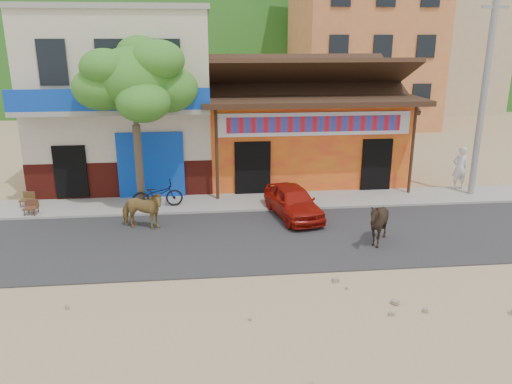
# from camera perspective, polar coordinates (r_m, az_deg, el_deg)

# --- Properties ---
(ground) EXTENTS (120.00, 120.00, 0.00)m
(ground) POSITION_cam_1_polar(r_m,az_deg,el_deg) (13.50, 4.27, -9.38)
(ground) COLOR #9E825B
(ground) RESTS_ON ground
(road) EXTENTS (60.00, 5.00, 0.04)m
(road) POSITION_cam_1_polar(r_m,az_deg,el_deg) (15.74, 2.67, -5.27)
(road) COLOR #28282B
(road) RESTS_ON ground
(sidewalk) EXTENTS (60.00, 2.00, 0.12)m
(sidewalk) POSITION_cam_1_polar(r_m,az_deg,el_deg) (18.97, 1.10, -1.12)
(sidewalk) COLOR gray
(sidewalk) RESTS_ON ground
(dance_club) EXTENTS (8.00, 6.00, 3.60)m
(dance_club) POSITION_cam_1_polar(r_m,az_deg,el_deg) (22.67, 4.92, 6.42)
(dance_club) COLOR orange
(dance_club) RESTS_ON ground
(cafe_building) EXTENTS (7.00, 6.00, 7.00)m
(cafe_building) POSITION_cam_1_polar(r_m,az_deg,el_deg) (22.25, -14.61, 10.16)
(cafe_building) COLOR beige
(cafe_building) RESTS_ON ground
(apartment_front) EXTENTS (9.00, 9.00, 12.00)m
(apartment_front) POSITION_cam_1_polar(r_m,az_deg,el_deg) (37.58, 11.92, 16.85)
(apartment_front) COLOR #CC723F
(apartment_front) RESTS_ON ground
(apartment_rear) EXTENTS (8.00, 8.00, 10.00)m
(apartment_rear) POSITION_cam_1_polar(r_m,az_deg,el_deg) (46.51, 20.51, 14.94)
(apartment_rear) COLOR tan
(apartment_rear) RESTS_ON ground
(tree) EXTENTS (3.00, 3.00, 6.00)m
(tree) POSITION_cam_1_polar(r_m,az_deg,el_deg) (18.06, -13.54, 7.47)
(tree) COLOR #2D721E
(tree) RESTS_ON sidewalk
(utility_pole) EXTENTS (0.24, 0.24, 8.00)m
(utility_pole) POSITION_cam_1_polar(r_m,az_deg,el_deg) (20.78, 24.63, 10.42)
(utility_pole) COLOR gray
(utility_pole) RESTS_ON sidewalk
(cow_tan) EXTENTS (1.65, 1.07, 1.28)m
(cow_tan) POSITION_cam_1_polar(r_m,az_deg,el_deg) (16.61, -12.90, -2.03)
(cow_tan) COLOR olive
(cow_tan) RESTS_ON road
(cow_dark) EXTENTS (1.53, 1.44, 1.40)m
(cow_dark) POSITION_cam_1_polar(r_m,az_deg,el_deg) (15.37, 13.80, -3.45)
(cow_dark) COLOR black
(cow_dark) RESTS_ON road
(red_car) EXTENTS (1.93, 3.44, 1.11)m
(red_car) POSITION_cam_1_polar(r_m,az_deg,el_deg) (17.37, 4.27, -1.08)
(red_car) COLOR #9D130B
(red_car) RESTS_ON road
(scooter) EXTENTS (1.89, 0.89, 0.96)m
(scooter) POSITION_cam_1_polar(r_m,az_deg,el_deg) (18.43, -11.20, -0.27)
(scooter) COLOR black
(scooter) RESTS_ON sidewalk
(pedestrian) EXTENTS (0.65, 0.44, 1.76)m
(pedestrian) POSITION_cam_1_polar(r_m,az_deg,el_deg) (21.80, 22.25, 2.58)
(pedestrian) COLOR silver
(pedestrian) RESTS_ON sidewalk
(cafe_chair_left) EXTENTS (0.51, 0.51, 0.94)m
(cafe_chair_left) POSITION_cam_1_polar(r_m,az_deg,el_deg) (20.00, -24.78, -0.19)
(cafe_chair_left) COLOR #4D3619
(cafe_chair_left) RESTS_ON sidewalk
(cafe_chair_right) EXTENTS (0.46, 0.46, 0.92)m
(cafe_chair_right) POSITION_cam_1_polar(r_m,az_deg,el_deg) (19.03, -24.43, -1.02)
(cafe_chair_right) COLOR #51271B
(cafe_chair_right) RESTS_ON sidewalk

